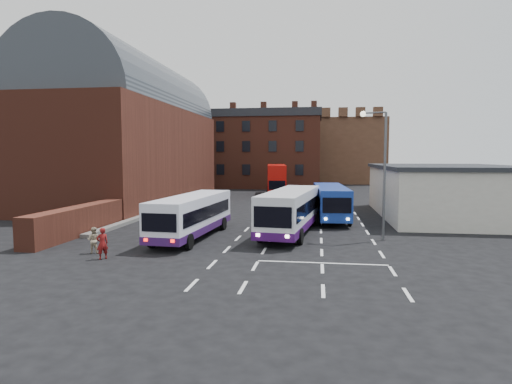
# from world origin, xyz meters

# --- Properties ---
(ground) EXTENTS (180.00, 180.00, 0.00)m
(ground) POSITION_xyz_m (0.00, 0.00, 0.00)
(ground) COLOR black
(railway_station) EXTENTS (12.00, 28.00, 16.00)m
(railway_station) POSITION_xyz_m (-15.50, 21.00, 7.64)
(railway_station) COLOR #602B1E
(railway_station) RESTS_ON ground
(forecourt_wall) EXTENTS (1.20, 10.00, 1.80)m
(forecourt_wall) POSITION_xyz_m (-10.20, 2.00, 0.90)
(forecourt_wall) COLOR #602B1E
(forecourt_wall) RESTS_ON ground
(cream_building) EXTENTS (10.40, 16.40, 4.25)m
(cream_building) POSITION_xyz_m (15.00, 14.00, 2.16)
(cream_building) COLOR beige
(cream_building) RESTS_ON ground
(brick_terrace) EXTENTS (22.00, 10.00, 11.00)m
(brick_terrace) POSITION_xyz_m (-6.00, 46.00, 5.50)
(brick_terrace) COLOR brown
(brick_terrace) RESTS_ON ground
(castle_keep) EXTENTS (22.00, 22.00, 12.00)m
(castle_keep) POSITION_xyz_m (6.00, 66.00, 6.00)
(castle_keep) COLOR brown
(castle_keep) RESTS_ON ground
(bus_white_outbound) EXTENTS (2.86, 9.54, 2.57)m
(bus_white_outbound) POSITION_xyz_m (-2.81, 2.28, 1.52)
(bus_white_outbound) COLOR white
(bus_white_outbound) RESTS_ON ground
(bus_white_inbound) EXTENTS (3.59, 10.44, 2.79)m
(bus_white_inbound) POSITION_xyz_m (3.07, 4.44, 1.65)
(bus_white_inbound) COLOR silver
(bus_white_inbound) RESTS_ON ground
(bus_blue) EXTENTS (2.86, 9.75, 2.63)m
(bus_blue) POSITION_xyz_m (5.77, 11.14, 1.55)
(bus_blue) COLOR navy
(bus_blue) RESTS_ON ground
(bus_red_double) EXTENTS (3.30, 9.95, 3.90)m
(bus_red_double) POSITION_xyz_m (-0.55, 32.12, 2.08)
(bus_red_double) COLOR #C00C06
(bus_red_double) RESTS_ON ground
(street_lamp) EXTENTS (1.49, 0.64, 7.61)m
(street_lamp) POSITION_xyz_m (8.35, 3.02, 4.59)
(street_lamp) COLOR #515255
(street_lamp) RESTS_ON ground
(pedestrian_red) EXTENTS (0.66, 0.65, 1.53)m
(pedestrian_red) POSITION_xyz_m (-5.49, -3.75, 0.77)
(pedestrian_red) COLOR maroon
(pedestrian_red) RESTS_ON ground
(pedestrian_beige) EXTENTS (0.69, 0.56, 1.35)m
(pedestrian_beige) POSITION_xyz_m (-6.58, -2.58, 0.67)
(pedestrian_beige) COLOR tan
(pedestrian_beige) RESTS_ON ground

